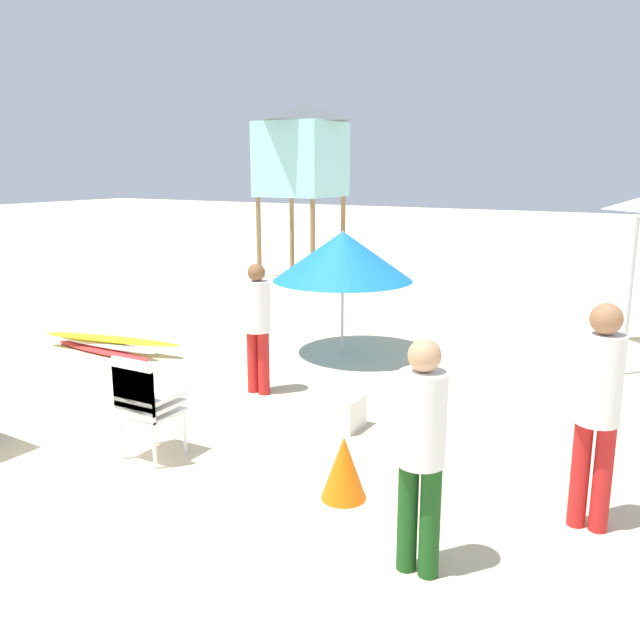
{
  "coord_description": "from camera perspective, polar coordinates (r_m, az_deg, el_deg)",
  "views": [
    {
      "loc": [
        5.02,
        -3.55,
        2.73
      ],
      "look_at": [
        1.2,
        3.17,
        0.96
      ],
      "focal_mm": 37.74,
      "sensor_mm": 36.0,
      "label": 1
    }
  ],
  "objects": [
    {
      "name": "lifeguard_near_right",
      "position": [
        4.54,
        8.59,
        -10.26
      ],
      "size": [
        0.32,
        0.32,
        1.66
      ],
      "color": "#194C19",
      "rests_on": "ground"
    },
    {
      "name": "beach_umbrella_left",
      "position": [
        9.7,
        1.94,
        5.44
      ],
      "size": [
        2.03,
        2.03,
        1.83
      ],
      "color": "beige",
      "rests_on": "ground"
    },
    {
      "name": "traffic_cone_near",
      "position": [
        5.74,
        2.03,
        -12.38
      ],
      "size": [
        0.39,
        0.39,
        0.55
      ],
      "primitive_type": "cone",
      "color": "orange",
      "rests_on": "ground"
    },
    {
      "name": "lifeguard_tower",
      "position": [
        17.13,
        -1.62,
        14.2
      ],
      "size": [
        1.98,
        1.98,
        4.24
      ],
      "color": "olive",
      "rests_on": "ground"
    },
    {
      "name": "lifeguard_near_center",
      "position": [
        5.42,
        22.52,
        -6.43
      ],
      "size": [
        0.32,
        0.32,
        1.77
      ],
      "color": "red",
      "rests_on": "ground"
    },
    {
      "name": "cooler_box",
      "position": [
        7.24,
        1.6,
        -7.75
      ],
      "size": [
        0.47,
        0.39,
        0.35
      ],
      "primitive_type": "cube",
      "color": "white",
      "rests_on": "ground"
    },
    {
      "name": "lifeguard_near_left",
      "position": [
        8.13,
        -5.33,
        -0.02
      ],
      "size": [
        0.32,
        0.32,
        1.61
      ],
      "color": "red",
      "rests_on": "ground"
    },
    {
      "name": "stacked_plastic_chairs",
      "position": [
        6.52,
        -14.71,
        -6.53
      ],
      "size": [
        0.48,
        0.48,
        1.02
      ],
      "color": "white",
      "rests_on": "ground"
    },
    {
      "name": "ground",
      "position": [
        6.73,
        -23.4,
        -12.15
      ],
      "size": [
        80.0,
        80.0,
        0.0
      ],
      "primitive_type": "plane",
      "color": "beige"
    },
    {
      "name": "surfboard_pile",
      "position": [
        10.56,
        -17.64,
        -1.98
      ],
      "size": [
        2.37,
        0.71,
        0.24
      ],
      "color": "red",
      "rests_on": "ground"
    }
  ]
}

